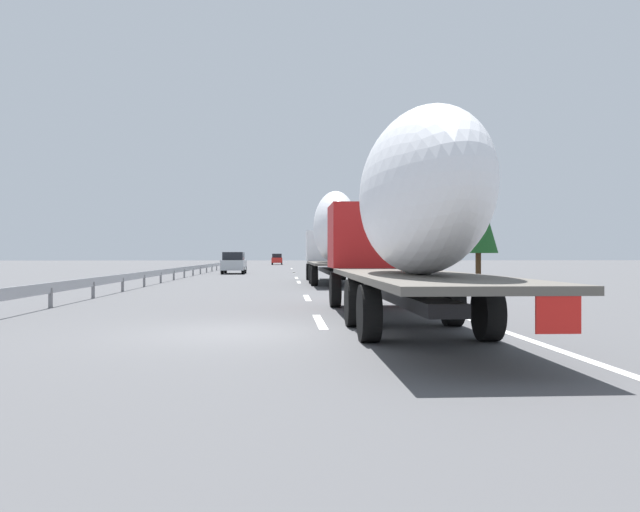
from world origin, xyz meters
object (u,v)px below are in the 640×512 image
truck_lead (333,234)px  truck_trailing (405,215)px  car_red_compact (277,259)px  road_sign (350,250)px  car_silver_hatch (234,263)px

truck_lead → truck_trailing: 20.10m
car_red_compact → road_sign: road_sign is taller
truck_lead → car_red_compact: 68.35m
truck_trailing → truck_lead: bearing=0.0°
truck_lead → road_sign: size_ratio=4.72×
truck_lead → car_red_compact: bearing=3.2°
car_silver_hatch → car_red_compact: size_ratio=1.05×
truck_lead → truck_trailing: size_ratio=0.99×
car_red_compact → truck_lead: bearing=-176.8°
car_silver_hatch → road_sign: road_sign is taller
truck_lead → road_sign: 20.29m
truck_lead → car_silver_hatch: truck_lead is taller
truck_trailing → road_sign: truck_trailing is taller
car_red_compact → road_sign: 48.69m
truck_trailing → car_silver_hatch: bearing=10.0°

